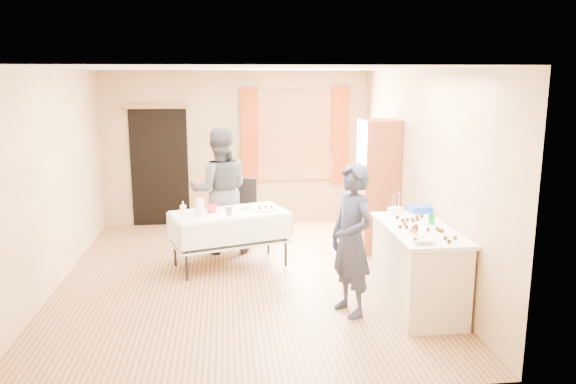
{
  "coord_description": "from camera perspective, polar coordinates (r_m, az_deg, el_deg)",
  "views": [
    {
      "loc": [
        -0.17,
        -6.8,
        2.53
      ],
      "look_at": [
        0.58,
        0.0,
        1.1
      ],
      "focal_mm": 35.0,
      "sensor_mm": 36.0,
      "label": 1
    }
  ],
  "objects": [
    {
      "name": "pitcher",
      "position": [
        7.23,
        -8.95,
        -1.67
      ],
      "size": [
        0.12,
        0.12,
        0.22
      ],
      "primitive_type": "cylinder",
      "rotation": [
        0.0,
        0.0,
        0.15
      ],
      "color": "silver",
      "rests_on": "party_table"
    },
    {
      "name": "door_lintel",
      "position": [
        9.58,
        -13.22,
        8.49
      ],
      "size": [
        1.05,
        0.06,
        0.08
      ],
      "primitive_type": "cube",
      "color": "olive",
      "rests_on": "wall_back"
    },
    {
      "name": "soda_can",
      "position": [
        6.39,
        14.38,
        -2.66
      ],
      "size": [
        0.07,
        0.07,
        0.12
      ],
      "primitive_type": "cylinder",
      "rotation": [
        0.0,
        0.0,
        -0.03
      ],
      "color": "#0C941E",
      "rests_on": "counter"
    },
    {
      "name": "curtain_right",
      "position": [
        9.72,
        5.33,
        5.72
      ],
      "size": [
        0.28,
        0.06,
        1.65
      ],
      "primitive_type": "cube",
      "color": "#A13B17",
      "rests_on": "wall_back"
    },
    {
      "name": "foam_block",
      "position": [
        6.77,
        10.83,
        -1.87
      ],
      "size": [
        0.17,
        0.13,
        0.08
      ],
      "primitive_type": "cube",
      "rotation": [
        0.0,
        0.0,
        0.21
      ],
      "color": "white",
      "rests_on": "counter"
    },
    {
      "name": "girl",
      "position": [
        5.98,
        6.48,
        -4.9
      ],
      "size": [
        0.88,
        0.83,
        1.63
      ],
      "primitive_type": "imported",
      "rotation": [
        0.0,
        0.0,
        -1.16
      ],
      "color": "#1F243B",
      "rests_on": "floor"
    },
    {
      "name": "wall_left",
      "position": [
        7.21,
        -23.03,
        1.07
      ],
      "size": [
        0.02,
        5.5,
        2.6
      ],
      "primitive_type": "cube",
      "color": "tan",
      "rests_on": "floor"
    },
    {
      "name": "woman",
      "position": [
        8.1,
        -6.92,
        0.16
      ],
      "size": [
        0.91,
        0.73,
        1.8
      ],
      "primitive_type": "imported",
      "rotation": [
        0.0,
        0.0,
        3.17
      ],
      "color": "black",
      "rests_on": "floor"
    },
    {
      "name": "window_pane",
      "position": [
        9.63,
        0.72,
        5.71
      ],
      "size": [
        1.2,
        0.02,
        1.4
      ],
      "primitive_type": "cube",
      "color": "white",
      "rests_on": "wall_back"
    },
    {
      "name": "pastry_tray",
      "position": [
        7.53,
        -2.27,
        -1.76
      ],
      "size": [
        0.29,
        0.21,
        0.02
      ],
      "primitive_type": "cube",
      "rotation": [
        0.0,
        0.0,
        0.05
      ],
      "color": "white",
      "rests_on": "party_table"
    },
    {
      "name": "party_table",
      "position": [
        7.55,
        -5.91,
        -4.25
      ],
      "size": [
        1.68,
        1.21,
        0.75
      ],
      "rotation": [
        0.0,
        0.0,
        0.31
      ],
      "color": "black",
      "rests_on": "floor"
    },
    {
      "name": "cabinet",
      "position": [
        8.2,
        9.1,
        0.61
      ],
      "size": [
        0.5,
        0.6,
        1.91
      ],
      "primitive_type": "cube",
      "color": "brown",
      "rests_on": "floor"
    },
    {
      "name": "bottle",
      "position": [
        7.44,
        -10.61,
        -1.57
      ],
      "size": [
        0.07,
        0.08,
        0.16
      ],
      "primitive_type": "imported",
      "rotation": [
        0.0,
        0.0,
        -0.01
      ],
      "color": "white",
      "rests_on": "party_table"
    },
    {
      "name": "wall_front",
      "position": [
        4.22,
        -3.71,
        -5.14
      ],
      "size": [
        4.5,
        0.02,
        2.6
      ],
      "primitive_type": "cube",
      "color": "tan",
      "rests_on": "floor"
    },
    {
      "name": "small_bowl",
      "position": [
        7.63,
        -4.18,
        -1.49
      ],
      "size": [
        0.31,
        0.31,
        0.05
      ],
      "primitive_type": "imported",
      "rotation": [
        0.0,
        0.0,
        0.62
      ],
      "color": "white",
      "rests_on": "party_table"
    },
    {
      "name": "curtain_left",
      "position": [
        9.53,
        -3.94,
        5.62
      ],
      "size": [
        0.28,
        0.06,
        1.65
      ],
      "primitive_type": "cube",
      "color": "#A13B17",
      "rests_on": "wall_back"
    },
    {
      "name": "chair",
      "position": [
        8.42,
        -4.89,
        -3.52
      ],
      "size": [
        0.55,
        0.55,
        1.02
      ],
      "rotation": [
        0.0,
        0.0,
        -0.38
      ],
      "color": "black",
      "rests_on": "floor"
    },
    {
      "name": "wall_back",
      "position": [
        9.64,
        -5.26,
        4.47
      ],
      "size": [
        4.5,
        0.02,
        2.6
      ],
      "primitive_type": "cube",
      "color": "tan",
      "rests_on": "floor"
    },
    {
      "name": "ceiling",
      "position": [
        6.8,
        -4.98,
        12.47
      ],
      "size": [
        4.5,
        5.5,
        0.02
      ],
      "primitive_type": "cube",
      "color": "white",
      "rests_on": "floor"
    },
    {
      "name": "window_frame",
      "position": [
        9.64,
        0.71,
        5.72
      ],
      "size": [
        1.32,
        0.06,
        1.52
      ],
      "primitive_type": "cube",
      "color": "olive",
      "rests_on": "wall_back"
    },
    {
      "name": "blue_basket",
      "position": [
        6.92,
        13.39,
        -1.69
      ],
      "size": [
        0.33,
        0.24,
        0.08
      ],
      "primitive_type": "cube",
      "rotation": [
        0.0,
        0.0,
        0.14
      ],
      "color": "blue",
      "rests_on": "counter"
    },
    {
      "name": "counter",
      "position": [
        6.38,
        13.03,
        -7.48
      ],
      "size": [
        0.7,
        1.48,
        0.91
      ],
      "color": "beige",
      "rests_on": "floor"
    },
    {
      "name": "floor",
      "position": [
        7.26,
        -4.61,
        -8.68
      ],
      "size": [
        4.5,
        5.5,
        0.02
      ],
      "primitive_type": "cube",
      "color": "#9E7047",
      "rests_on": "ground"
    },
    {
      "name": "wall_right",
      "position": [
        7.32,
        13.19,
        1.86
      ],
      "size": [
        0.02,
        5.5,
        2.6
      ],
      "primitive_type": "cube",
      "color": "tan",
      "rests_on": "floor"
    },
    {
      "name": "cup_rainbow",
      "position": [
        7.28,
        -6.01,
        -1.98
      ],
      "size": [
        0.13,
        0.13,
        0.1
      ],
      "primitive_type": "imported",
      "rotation": [
        0.0,
        0.0,
        0.11
      ],
      "color": "red",
      "rests_on": "party_table"
    },
    {
      "name": "mixing_bowl",
      "position": [
        5.68,
        13.44,
        -4.8
      ],
      "size": [
        0.29,
        0.29,
        0.05
      ],
      "primitive_type": "imported",
      "rotation": [
        0.0,
        0.0,
        -0.2
      ],
      "color": "white",
      "rests_on": "counter"
    },
    {
      "name": "doorway",
      "position": [
        9.71,
        -12.91,
        2.49
      ],
      "size": [
        0.95,
        0.04,
        2.0
      ],
      "primitive_type": "cube",
      "color": "black",
      "rests_on": "floor"
    },
    {
      "name": "cup_red",
      "position": [
        7.45,
        -7.74,
        -1.63
      ],
      "size": [
        0.16,
        0.16,
        0.12
      ],
      "primitive_type": "imported",
      "rotation": [
        0.0,
        0.0,
        0.05
      ],
      "color": "#D72745",
      "rests_on": "party_table"
    },
    {
      "name": "cake_balls",
      "position": [
        6.19,
        13.18,
        -3.45
      ],
      "size": [
        0.46,
        1.08,
        0.04
      ],
      "color": "#3F2314",
      "rests_on": "counter"
    }
  ]
}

